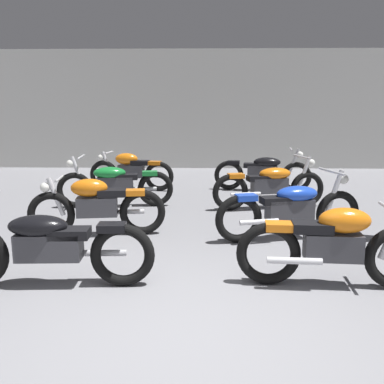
{
  "coord_description": "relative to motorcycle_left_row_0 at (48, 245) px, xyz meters",
  "views": [
    {
      "loc": [
        0.15,
        -3.16,
        1.82
      ],
      "look_at": [
        0.0,
        3.27,
        0.55
      ],
      "focal_mm": 39.3,
      "sensor_mm": 36.0,
      "label": 1
    }
  ],
  "objects": [
    {
      "name": "motorcycle_right_row_1",
      "position": [
        2.83,
        1.7,
        0.0
      ],
      "size": [
        2.14,
        0.82,
        0.97
      ],
      "color": "black",
      "rests_on": "ground"
    },
    {
      "name": "motorcycle_right_row_0",
      "position": [
        2.94,
        0.06,
        0.01
      ],
      "size": [
        1.97,
        0.48,
        0.88
      ],
      "color": "black",
      "rests_on": "ground"
    },
    {
      "name": "motorcycle_left_row_3",
      "position": [
        -0.04,
        5.33,
        0.01
      ],
      "size": [
        1.97,
        0.5,
        0.88
      ],
      "color": "black",
      "rests_on": "ground"
    },
    {
      "name": "motorcycle_left_row_1",
      "position": [
        0.06,
        1.79,
        0.01
      ],
      "size": [
        1.97,
        0.57,
        0.88
      ],
      "color": "black",
      "rests_on": "ground"
    },
    {
      "name": "motorcycle_right_row_2",
      "position": [
        2.85,
        3.58,
        0.0
      ],
      "size": [
        2.14,
        0.8,
        0.97
      ],
      "color": "black",
      "rests_on": "ground"
    },
    {
      "name": "motorcycle_right_row_3",
      "position": [
        2.96,
        5.31,
        0.0
      ],
      "size": [
        2.16,
        0.68,
        0.97
      ],
      "color": "black",
      "rests_on": "ground"
    },
    {
      "name": "ground_plane",
      "position": [
        1.43,
        -0.93,
        -0.45
      ],
      "size": [
        60.0,
        60.0,
        0.0
      ],
      "primitive_type": "plane",
      "color": "gray"
    },
    {
      "name": "back_wall",
      "position": [
        1.43,
        9.14,
        1.35
      ],
      "size": [
        12.88,
        0.24,
        3.6
      ],
      "primitive_type": "cube",
      "color": "#B2B2AD",
      "rests_on": "ground"
    },
    {
      "name": "motorcycle_left_row_2",
      "position": [
        -0.06,
        3.64,
        0.0
      ],
      "size": [
        2.17,
        0.68,
        0.97
      ],
      "color": "black",
      "rests_on": "ground"
    },
    {
      "name": "motorcycle_left_row_0",
      "position": [
        0.0,
        0.0,
        0.0
      ],
      "size": [
        2.17,
        0.68,
        0.97
      ],
      "color": "black",
      "rests_on": "ground"
    }
  ]
}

